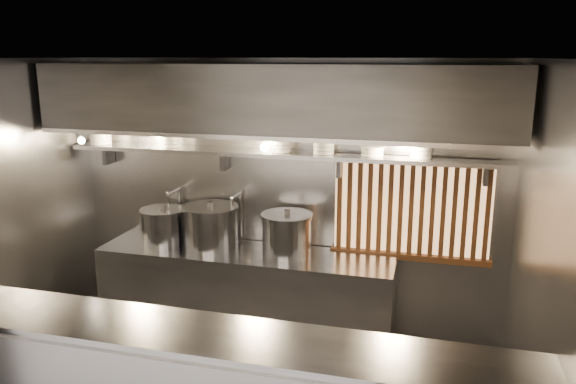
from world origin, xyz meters
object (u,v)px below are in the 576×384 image
at_px(heat_lamp, 80,134).
at_px(stock_pot_left, 163,226).
at_px(pendant_bulb, 265,147).
at_px(stock_pot_mid, 211,227).
at_px(stock_pot_right, 287,234).

height_order(heat_lamp, stock_pot_left, heat_lamp).
bearing_deg(heat_lamp, stock_pot_left, 24.51).
height_order(pendant_bulb, stock_pot_mid, pendant_bulb).
xyz_separation_m(heat_lamp, pendant_bulb, (1.80, 0.35, -0.11)).
bearing_deg(stock_pot_right, stock_pot_left, -179.85).
height_order(stock_pot_left, stock_pot_mid, stock_pot_mid).
bearing_deg(stock_pot_left, stock_pot_mid, 0.81).
xyz_separation_m(heat_lamp, stock_pot_right, (2.03, 0.32, -0.96)).
bearing_deg(stock_pot_mid, pendant_bulb, 2.82).
relative_size(stock_pot_left, stock_pot_mid, 0.74).
distance_m(pendant_bulb, stock_pot_right, 0.88).
distance_m(heat_lamp, pendant_bulb, 1.83).
bearing_deg(stock_pot_right, heat_lamp, -171.10).
relative_size(heat_lamp, stock_pot_left, 0.64).
relative_size(heat_lamp, stock_pot_mid, 0.48).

